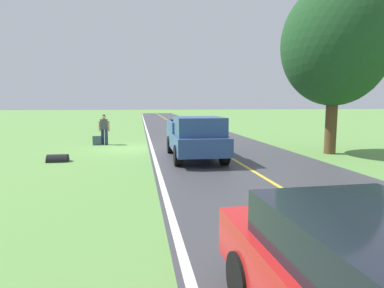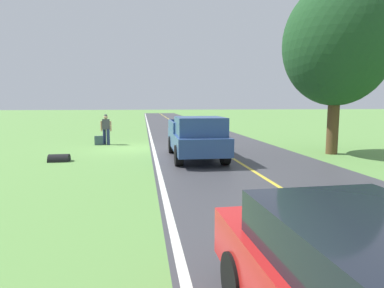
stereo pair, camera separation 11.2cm
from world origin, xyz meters
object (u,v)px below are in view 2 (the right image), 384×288
object	(u,v)px
suitcase_carried	(99,140)
tree_far_side_near	(337,44)
pickup_truck_passing	(196,136)
hitchhiker_walking	(106,127)

from	to	relation	value
suitcase_carried	tree_far_side_near	world-z (taller)	tree_far_side_near
suitcase_carried	pickup_truck_passing	xyz separation A→B (m)	(-4.74, 5.52, 0.71)
hitchhiker_walking	tree_far_side_near	xyz separation A→B (m)	(-10.82, 5.14, 4.02)
tree_far_side_near	pickup_truck_passing	bearing A→B (deg)	4.17
hitchhiker_walking	pickup_truck_passing	distance (m)	7.09
pickup_truck_passing	suitcase_carried	bearing A→B (deg)	-49.34
suitcase_carried	pickup_truck_passing	size ratio (longest dim) A/B	0.09
pickup_truck_passing	tree_far_side_near	size ratio (longest dim) A/B	0.69
hitchhiker_walking	suitcase_carried	size ratio (longest dim) A/B	3.41
hitchhiker_walking	tree_far_side_near	size ratio (longest dim) A/B	0.22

